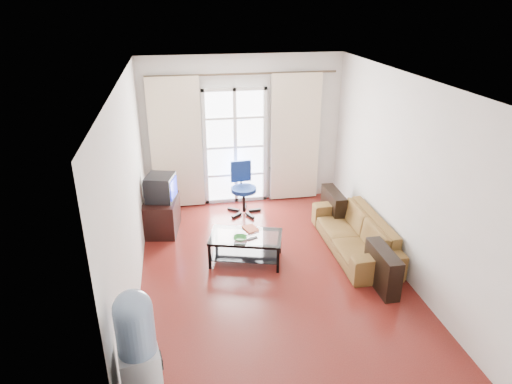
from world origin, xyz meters
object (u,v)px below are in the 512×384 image
coffee_table (246,245)px  crt_tv (160,188)px  water_cooler (140,368)px  sofa (355,233)px  task_chair (243,198)px  tv_stand (162,215)px

coffee_table → crt_tv: bearing=135.6°
coffee_table → water_cooler: 3.10m
crt_tv → coffee_table: bearing=-29.2°
sofa → water_cooler: bearing=-47.2°
crt_tv → task_chair: crt_tv is taller
sofa → tv_stand: bearing=-112.0°
tv_stand → crt_tv: size_ratio=1.40×
coffee_table → tv_stand: 1.69m
crt_tv → sofa: bearing=-6.8°
sofa → crt_tv: crt_tv is taller
crt_tv → tv_stand: bearing=-88.2°
tv_stand → sofa: bearing=-12.8°
tv_stand → crt_tv: 0.49m
sofa → crt_tv: bearing=-112.3°
water_cooler → task_chair: bearing=60.9°
task_chair → sofa: bearing=-52.4°
tv_stand → task_chair: task_chair is taller
coffee_table → water_cooler: size_ratio=0.74×
coffee_table → task_chair: 1.64m
tv_stand → water_cooler: bearing=-82.3°
tv_stand → water_cooler: size_ratio=0.49×
tv_stand → task_chair: size_ratio=0.83×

